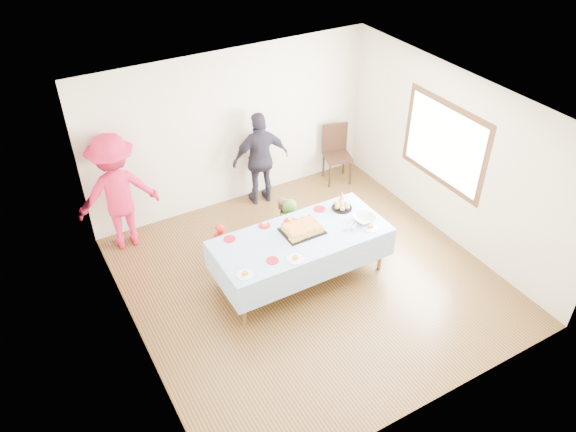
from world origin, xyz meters
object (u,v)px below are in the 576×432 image
adult_left (117,192)px  birthday_cake (302,229)px  party_table (301,239)px  dining_chair (336,150)px

adult_left → birthday_cake: bearing=138.2°
party_table → birthday_cake: (0.06, 0.07, 0.10)m
party_table → birthday_cake: size_ratio=4.36×
dining_chair → adult_left: 3.98m
party_table → adult_left: 2.89m
birthday_cake → dining_chair: size_ratio=0.54×
birthday_cake → dining_chair: 2.80m
adult_left → dining_chair: bearing=-177.1°
party_table → birthday_cake: birthday_cake is taller
birthday_cake → adult_left: bearing=135.3°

